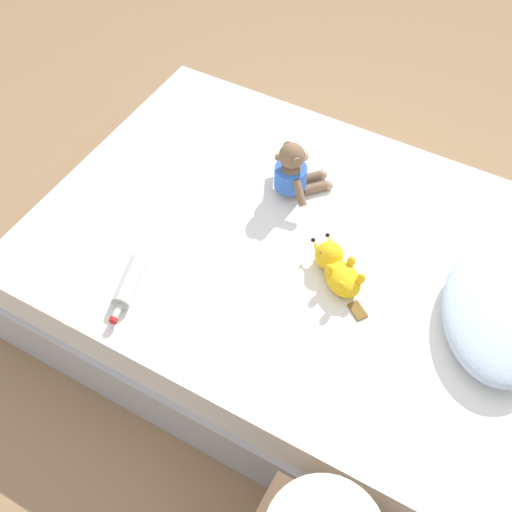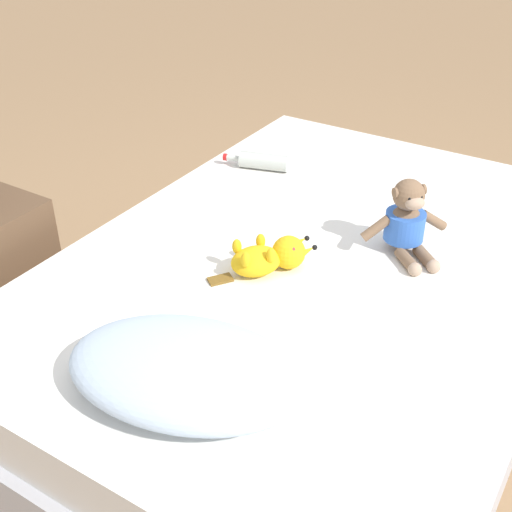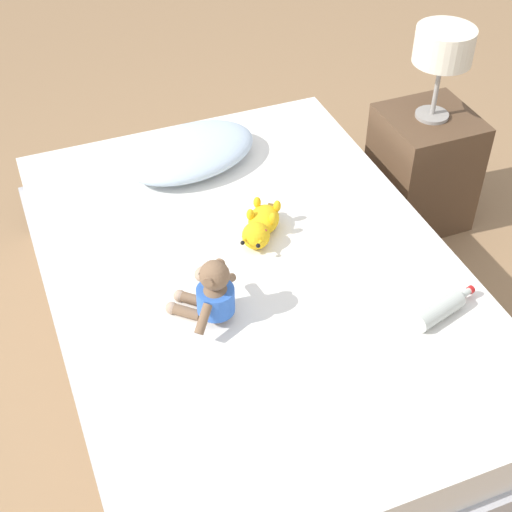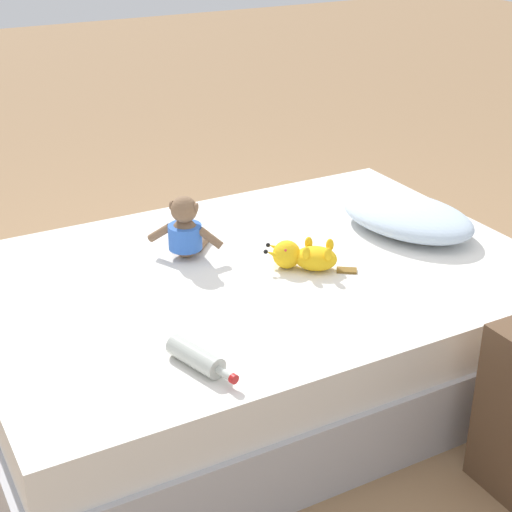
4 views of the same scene
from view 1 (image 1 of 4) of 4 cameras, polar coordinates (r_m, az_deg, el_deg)
ground_plane at (r=2.60m, az=4.05°, el=-4.96°), size 16.00×16.00×0.00m
bed at (r=2.43m, az=4.33°, el=-2.26°), size 1.40×2.02×0.43m
pillow at (r=2.16m, az=21.30°, el=-4.62°), size 0.64×0.50×0.12m
plush_monkey at (r=2.36m, az=3.42°, el=7.55°), size 0.26×0.26×0.24m
plush_yellow_creature at (r=2.14m, az=7.38°, el=-1.13°), size 0.25×0.29×0.10m
glass_bottle at (r=2.15m, az=-11.45°, el=-2.45°), size 0.26×0.12×0.06m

